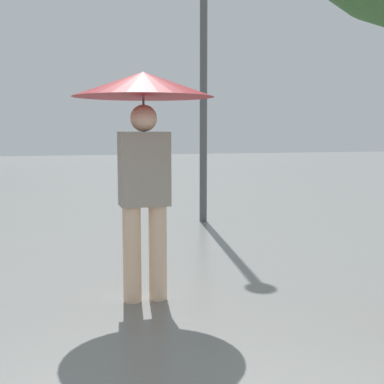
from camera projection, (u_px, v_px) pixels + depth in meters
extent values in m
cylinder|color=beige|center=(132.00, 254.00, 4.46)|extent=(0.15, 0.15, 0.81)
cylinder|color=beige|center=(158.00, 253.00, 4.52)|extent=(0.15, 0.15, 0.81)
cube|color=gray|center=(144.00, 169.00, 4.41)|extent=(0.41, 0.24, 0.61)
sphere|color=beige|center=(144.00, 118.00, 4.36)|extent=(0.22, 0.22, 0.22)
cylinder|color=#515456|center=(144.00, 137.00, 4.38)|extent=(0.02, 0.02, 0.65)
cone|color=maroon|center=(143.00, 84.00, 4.33)|extent=(1.16, 1.16, 0.20)
cylinder|color=#515456|center=(204.00, 61.00, 8.18)|extent=(0.12, 0.12, 4.97)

